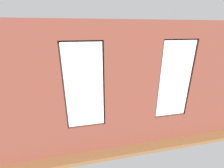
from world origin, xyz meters
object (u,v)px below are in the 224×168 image
at_px(candle_jar, 113,95).
at_px(potted_plant_foreground_right, 51,81).
at_px(potted_plant_corner_near_left, 152,73).
at_px(coffee_table, 109,96).
at_px(couch_left, 173,94).
at_px(tv_flatscreen, 35,81).
at_px(potted_plant_near_tv, 46,96).
at_px(couch_by_window, 101,122).
at_px(cup_ceramic, 104,93).
at_px(papasan_chair, 92,82).
at_px(potted_plant_by_left_couch, 149,83).
at_px(remote_gray, 98,97).
at_px(media_console, 38,97).

distance_m(candle_jar, potted_plant_foreground_right, 3.38).
relative_size(candle_jar, potted_plant_corner_near_left, 0.07).
xyz_separation_m(coffee_table, candle_jar, (-0.11, 0.13, 0.09)).
height_order(couch_left, coffee_table, couch_left).
bearing_deg(candle_jar, couch_left, 176.93).
distance_m(tv_flatscreen, potted_plant_foreground_right, 1.39).
bearing_deg(potted_plant_near_tv, couch_by_window, 140.91).
relative_size(cup_ceramic, potted_plant_near_tv, 0.07).
xyz_separation_m(couch_left, papasan_chair, (3.24, -1.88, 0.11)).
bearing_deg(potted_plant_by_left_couch, cup_ceramic, 22.99).
distance_m(potted_plant_foreground_right, potted_plant_near_tv, 2.24).
distance_m(couch_by_window, tv_flatscreen, 3.31).
xyz_separation_m(potted_plant_corner_near_left, potted_plant_foreground_right, (5.33, 0.05, -0.08)).
bearing_deg(potted_plant_corner_near_left, remote_gray, 33.50).
distance_m(cup_ceramic, potted_plant_by_left_couch, 2.67).
xyz_separation_m(couch_by_window, tv_flatscreen, (2.26, -2.33, 0.65)).
xyz_separation_m(remote_gray, papasan_chair, (0.12, -1.74, 0.02)).
bearing_deg(candle_jar, coffee_table, -50.05).
distance_m(remote_gray, potted_plant_near_tv, 1.85).
height_order(couch_left, media_console, couch_left).
distance_m(coffee_table, potted_plant_corner_near_left, 3.47).
xyz_separation_m(media_console, papasan_chair, (-2.25, -0.92, 0.16)).
bearing_deg(couch_by_window, remote_gray, -94.26).
bearing_deg(potted_plant_by_left_couch, papasan_chair, -9.12).
xyz_separation_m(couch_by_window, remote_gray, (-0.11, -1.50, 0.08)).
xyz_separation_m(cup_ceramic, candle_jar, (-0.30, 0.25, 0.00)).
xyz_separation_m(cup_ceramic, potted_plant_corner_near_left, (-3.00, -1.91, 0.16)).
relative_size(papasan_chair, potted_plant_by_left_couch, 2.11).
distance_m(remote_gray, potted_plant_foreground_right, 2.96).
distance_m(couch_by_window, cup_ceramic, 1.79).
bearing_deg(cup_ceramic, tv_flatscreen, -12.48).
bearing_deg(papasan_chair, couch_left, 149.83).
bearing_deg(tv_flatscreen, coffee_table, 166.16).
bearing_deg(potted_plant_near_tv, remote_gray, -176.71).
xyz_separation_m(remote_gray, potted_plant_near_tv, (1.83, 0.10, 0.29)).
xyz_separation_m(media_console, tv_flatscreen, (0.00, -0.00, 0.70)).
xyz_separation_m(couch_by_window, potted_plant_by_left_couch, (-2.83, -2.79, -0.01)).
height_order(cup_ceramic, papasan_chair, papasan_chair).
bearing_deg(coffee_table, cup_ceramic, -30.83).
bearing_deg(tv_flatscreen, potted_plant_foreground_right, -103.13).
bearing_deg(potted_plant_by_left_couch, coffee_table, 26.97).
relative_size(remote_gray, tv_flatscreen, 0.14).
xyz_separation_m(couch_left, remote_gray, (3.12, -0.14, 0.09)).
xyz_separation_m(coffee_table, papasan_chair, (0.57, -1.61, 0.08)).
bearing_deg(tv_flatscreen, candle_jar, 164.21).
xyz_separation_m(tv_flatscreen, potted_plant_by_left_couch, (-5.09, -0.46, -0.66)).
bearing_deg(potted_plant_by_left_couch, potted_plant_corner_near_left, -121.98).
bearing_deg(potted_plant_near_tv, potted_plant_by_left_couch, -162.95).
bearing_deg(tv_flatscreen, potted_plant_corner_near_left, -166.71).
xyz_separation_m(tv_flatscreen, papasan_chair, (-2.25, -0.91, -0.54)).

